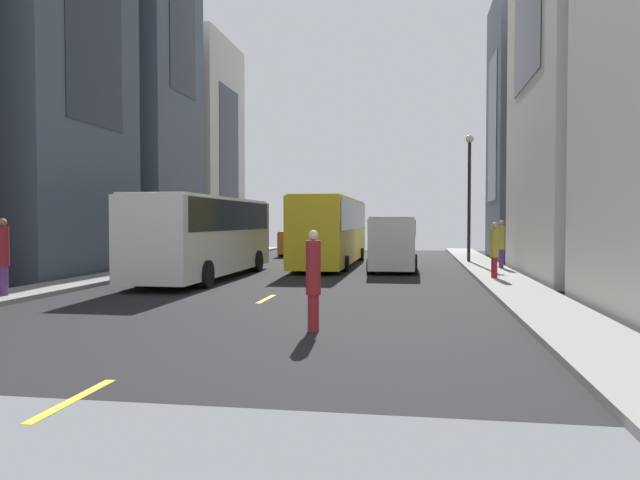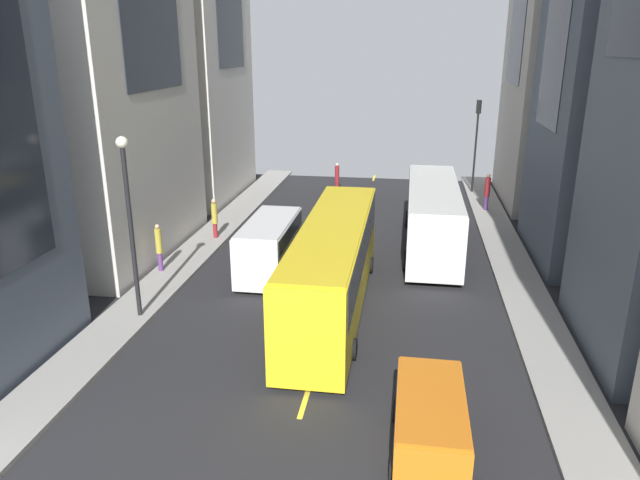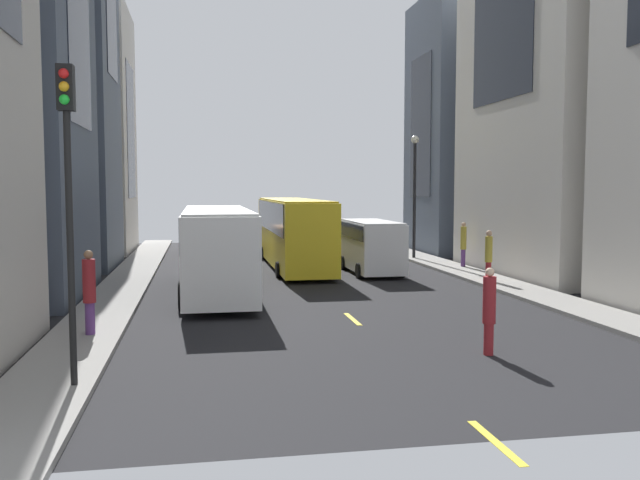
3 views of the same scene
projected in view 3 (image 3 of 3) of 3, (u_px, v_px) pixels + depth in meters
name	position (u px, v px, depth m)	size (l,w,h in m)	color
ground_plane	(303.00, 276.00, 31.59)	(41.93, 41.93, 0.00)	black
sidewalk_west	(129.00, 279.00, 30.19)	(2.03, 44.00, 0.15)	gray
sidewalk_east	(462.00, 271.00, 32.98)	(2.03, 44.00, 0.15)	gray
lane_stripe_0	(496.00, 442.00, 10.98)	(0.16, 2.00, 0.01)	yellow
lane_stripe_1	(353.00, 319.00, 21.29)	(0.16, 2.00, 0.01)	yellow
lane_stripe_2	(303.00, 276.00, 31.59)	(0.16, 2.00, 0.01)	yellow
lane_stripe_3	(278.00, 255.00, 41.89)	(0.16, 2.00, 0.01)	yellow
lane_stripe_4	(262.00, 241.00, 52.20)	(0.16, 2.00, 0.01)	yellow
building_west_3	(79.00, 131.00, 43.12)	(6.53, 8.23, 15.75)	beige
building_east_2	(466.00, 128.00, 43.05)	(6.16, 7.07, 16.14)	#4C5666
city_bus_white	(217.00, 243.00, 26.40)	(2.80, 11.36, 3.35)	silver
streetcar_yellow	(293.00, 227.00, 35.14)	(2.70, 13.10, 3.59)	yellow
delivery_van_white	(371.00, 243.00, 32.61)	(2.25, 5.55, 2.58)	white
car_orange_0	(218.00, 238.00, 43.03)	(1.96, 4.10, 1.69)	orange
pedestrian_walking_far	(89.00, 289.00, 18.32)	(0.35, 0.35, 2.33)	#593372
pedestrian_crossing_mid	(463.00, 243.00, 34.28)	(0.30, 0.30, 2.28)	#593372
pedestrian_waiting_curb	(489.00, 309.00, 16.65)	(0.32, 0.32, 2.20)	maroon
pedestrian_crossing_near	(489.00, 253.00, 29.03)	(0.32, 0.32, 2.19)	maroon
traffic_light_near_corner	(68.00, 167.00, 13.35)	(0.32, 0.44, 6.46)	black
streetlamp_near	(415.00, 183.00, 38.41)	(0.44, 0.44, 7.02)	black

